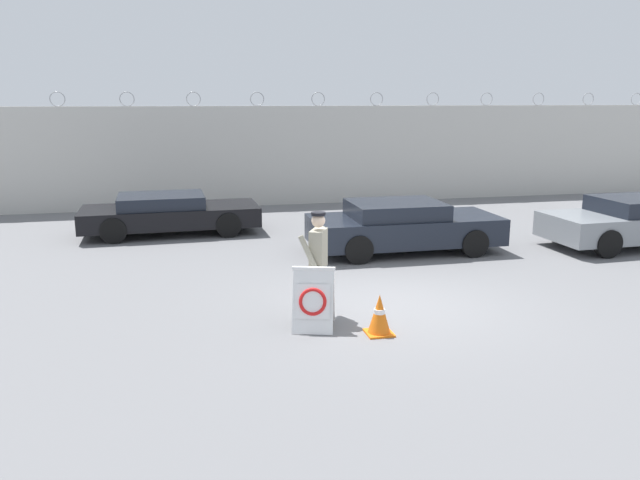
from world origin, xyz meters
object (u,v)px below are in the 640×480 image
object	(u,v)px
parked_car_rear_sedan	(403,226)
security_guard	(318,259)
parked_car_far_side	(632,221)
parked_car_front_coupe	(169,213)
barricade_sign	(313,299)
traffic_cone_near	(379,315)

from	to	relation	value
parked_car_rear_sedan	security_guard	bearing A→B (deg)	-126.19
security_guard	parked_car_far_side	size ratio (longest dim) A/B	0.41
parked_car_rear_sedan	parked_car_far_side	world-z (taller)	parked_car_far_side
parked_car_front_coupe	parked_car_rear_sedan	bearing A→B (deg)	-33.17
parked_car_front_coupe	parked_car_rear_sedan	world-z (taller)	parked_car_rear_sedan
barricade_sign	parked_car_far_side	bearing A→B (deg)	40.35
traffic_cone_near	parked_car_front_coupe	bearing A→B (deg)	111.30
traffic_cone_near	parked_car_front_coupe	size ratio (longest dim) A/B	0.14
traffic_cone_near	parked_car_rear_sedan	distance (m)	5.48
barricade_sign	traffic_cone_near	xyz separation A→B (m)	(0.94, -0.45, -0.18)
parked_car_rear_sedan	parked_car_front_coupe	bearing A→B (deg)	148.90
traffic_cone_near	parked_car_rear_sedan	size ratio (longest dim) A/B	0.14
parked_car_far_side	barricade_sign	bearing A→B (deg)	21.33
parked_car_rear_sedan	parked_car_far_side	distance (m)	5.74
security_guard	traffic_cone_near	xyz separation A→B (m)	(0.74, -1.02, -0.67)
barricade_sign	parked_car_far_side	world-z (taller)	parked_car_far_side
parked_car_front_coupe	barricade_sign	bearing A→B (deg)	-75.62
traffic_cone_near	parked_car_rear_sedan	bearing A→B (deg)	66.32
barricade_sign	traffic_cone_near	size ratio (longest dim) A/B	1.58
traffic_cone_near	barricade_sign	bearing A→B (deg)	154.50
barricade_sign	security_guard	world-z (taller)	security_guard
parked_car_front_coupe	parked_car_rear_sedan	size ratio (longest dim) A/B	1.05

